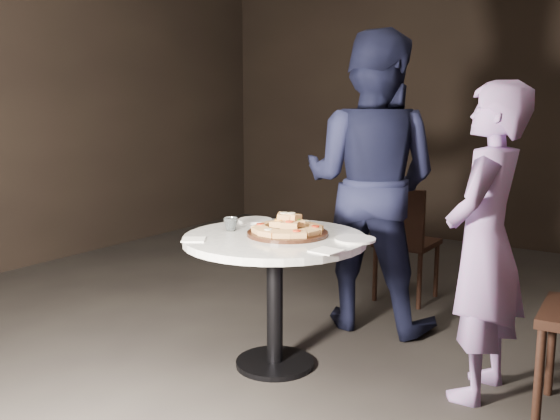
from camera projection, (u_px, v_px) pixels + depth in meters
name	position (u px, v px, depth m)	size (l,w,h in m)	color
floor	(290.00, 363.00, 3.41)	(7.00, 7.00, 0.00)	black
table	(275.00, 261.00, 3.28)	(1.05, 1.05, 0.72)	black
serving_board	(288.00, 233.00, 3.27)	(0.43, 0.43, 0.02)	black
focaccia_pile	(288.00, 226.00, 3.27)	(0.37, 0.38, 0.10)	tan
plate_left	(255.00, 220.00, 3.66)	(0.20, 0.20, 0.01)	white
plate_right	(355.00, 239.00, 3.15)	(0.21, 0.21, 0.01)	white
water_glass	(231.00, 224.00, 3.38)	(0.08, 0.08, 0.07)	silver
napkin_near	(194.00, 239.00, 3.16)	(0.12, 0.12, 0.01)	white
napkin_far	(326.00, 251.00, 2.92)	(0.13, 0.13, 0.01)	white
chair_far	(403.00, 236.00, 4.37)	(0.39, 0.41, 0.83)	black
diner_navy	(371.00, 182.00, 3.87)	(0.89, 0.70, 1.84)	black
diner_teal	(485.00, 243.00, 2.94)	(0.55, 0.36, 1.51)	#8167A3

